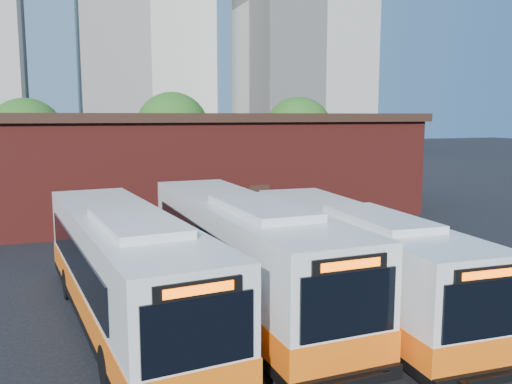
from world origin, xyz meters
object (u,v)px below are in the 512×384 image
object	(u,v)px
bus_mideast	(354,263)
bus_west	(125,274)
bus_midwest	(243,257)
transit_worker	(472,334)

from	to	relation	value
bus_mideast	bus_west	bearing A→B (deg)	174.60
bus_west	bus_midwest	bearing A→B (deg)	0.84
bus_west	bus_midwest	world-z (taller)	bus_midwest
bus_midwest	transit_worker	bearing A→B (deg)	-59.44
bus_mideast	transit_worker	distance (m)	4.82
transit_worker	bus_mideast	bearing A→B (deg)	25.73
bus_west	transit_worker	bearing A→B (deg)	-42.34
bus_midwest	transit_worker	distance (m)	7.34
bus_west	bus_mideast	xyz separation A→B (m)	(7.18, -0.90, -0.09)
bus_west	transit_worker	world-z (taller)	bus_west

